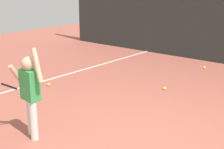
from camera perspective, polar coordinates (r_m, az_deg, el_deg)
ground_plane at (r=4.82m, az=4.69°, el=-11.68°), size 20.00×20.00×0.00m
court_line_sideline at (r=7.70m, az=-11.88°, el=-1.18°), size 0.05×9.00×0.00m
tennis_player at (r=4.87m, az=-13.98°, el=-2.54°), size 0.77×0.57×1.35m
tennis_ball_0 at (r=8.91m, az=15.42°, el=1.14°), size 0.07×0.07×0.07m
tennis_ball_1 at (r=7.35m, az=-10.72°, el=-1.69°), size 0.07×0.07×0.07m
tennis_ball_2 at (r=7.06m, az=8.96°, el=-2.36°), size 0.07×0.07×0.07m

